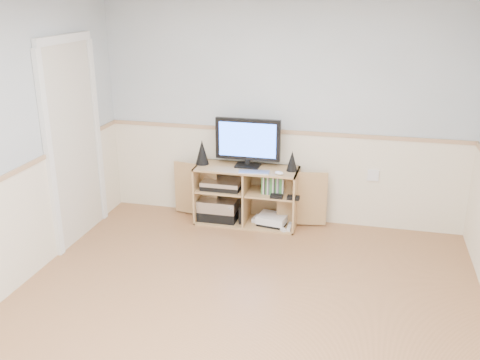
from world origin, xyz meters
name	(u,v)px	position (x,y,z in m)	size (l,w,h in m)	color
room	(227,176)	(-0.06, 0.12, 1.22)	(4.04, 4.54, 2.54)	tan
media_cabinet	(248,193)	(-0.34, 2.06, 0.33)	(1.76, 0.42, 0.65)	tan
monitor	(248,141)	(-0.34, 2.06, 0.94)	(0.71, 0.18, 0.53)	black
speaker_left	(202,152)	(-0.85, 2.03, 0.79)	(0.15, 0.15, 0.27)	black
speaker_right	(292,161)	(0.15, 2.03, 0.76)	(0.12, 0.12, 0.22)	black
keyboard	(254,172)	(-0.23, 1.87, 0.66)	(0.32, 0.13, 0.01)	silver
mouse	(279,173)	(0.04, 1.87, 0.67)	(0.10, 0.06, 0.04)	white
av_components	(220,202)	(-0.65, 2.01, 0.22)	(0.52, 0.32, 0.47)	black
game_consoles	(272,220)	(-0.05, 2.00, 0.07)	(0.46, 0.30, 0.11)	white
game_cases	(273,185)	(-0.04, 1.99, 0.48)	(0.24, 0.14, 0.19)	#3F8C3F
wall_outlet	(373,175)	(1.00, 2.23, 0.60)	(0.12, 0.03, 0.12)	white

